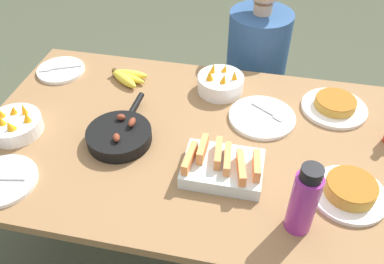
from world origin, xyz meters
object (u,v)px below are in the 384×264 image
Objects in this scene: melon_tray at (223,166)px; person_figure at (253,90)px; skillet at (120,135)px; fruit_bowl_mango at (15,124)px; empty_plate_far_left at (2,181)px; water_bottle at (304,201)px; banana_bunch at (127,77)px; empty_plate_near_front at (262,117)px; frittata_plate_center at (335,106)px; fruit_bowl_citrus at (220,83)px; empty_plate_far_right at (61,70)px; frittata_plate_side at (350,191)px.

melon_tray is 0.92m from person_figure.
fruit_bowl_mango reaches higher than skillet.
empty_plate_far_left is (-0.31, -0.27, -0.02)m from skillet.
water_bottle reaches higher than fruit_bowl_mango.
banana_bunch reaches higher than empty_plate_near_front.
water_bottle is at bearing -32.62° from melon_tray.
person_figure is (-0.34, 0.43, -0.28)m from frittata_plate_center.
fruit_bowl_mango is at bearing -149.75° from fruit_bowl_citrus.
banana_bunch is 0.15× the size of person_figure.
empty_plate_far_left is 0.91m from fruit_bowl_citrus.
empty_plate_near_front is at bearing -13.11° from banana_bunch.
water_bottle is (0.96, 0.03, 0.11)m from empty_plate_far_left.
empty_plate_far_right is at bearing 98.83° from empty_plate_far_left.
empty_plate_far_left is at bearing 133.25° from skillet.
empty_plate_far_left is 0.96m from water_bottle.
frittata_plate_center is at bearing 17.95° from fruit_bowl_mango.
empty_plate_far_left is at bearing -148.05° from empty_plate_near_front.
melon_tray is 0.31m from water_bottle.
melon_tray is at bearing -108.87° from empty_plate_near_front.
fruit_bowl_citrus reaches higher than skillet.
fruit_bowl_mango is (-0.30, -0.40, 0.01)m from banana_bunch.
empty_plate_far_left and empty_plate_far_right have the same top height.
frittata_plate_center is 0.47m from fruit_bowl_citrus.
empty_plate_far_left is at bearing -108.27° from banana_bunch.
banana_bunch is 0.84× the size of empty_plate_far_right.
water_bottle reaches higher than empty_plate_far_right.
fruit_bowl_mango is at bearing -162.05° from frittata_plate_center.
melon_tray is 1.38× the size of fruit_bowl_citrus.
melon_tray is 1.15× the size of empty_plate_far_left.
person_figure is (0.05, 0.86, -0.30)m from melon_tray.
fruit_bowl_citrus is at bearing 1.46° from banana_bunch.
skillet is 1.72× the size of empty_plate_far_right.
banana_bunch is 0.73× the size of frittata_plate_side.
frittata_plate_center is 0.22× the size of person_figure.
frittata_plate_center is 1.26m from empty_plate_far_left.
skillet is at bearing -119.16° from person_figure.
person_figure is at bearing 87.00° from melon_tray.
melon_tray is 0.73× the size of skillet.
empty_plate_near_front is 0.96m from empty_plate_far_left.
frittata_plate_side is 0.69m from fruit_bowl_citrus.
empty_plate_far_right is at bearing -154.63° from person_figure.
person_figure is at bearing 37.23° from banana_bunch.
empty_plate_far_right is 0.18× the size of person_figure.
melon_tray is 1.32× the size of fruit_bowl_mango.
skillet is 0.31× the size of person_figure.
person_figure reaches higher than fruit_bowl_mango.
melon_tray is 0.58m from frittata_plate_center.
empty_plate_far_right is at bearing 158.72° from frittata_plate_side.
melon_tray is 1.03× the size of frittata_plate_center.
empty_plate_far_right is (-1.22, 0.47, -0.02)m from frittata_plate_side.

